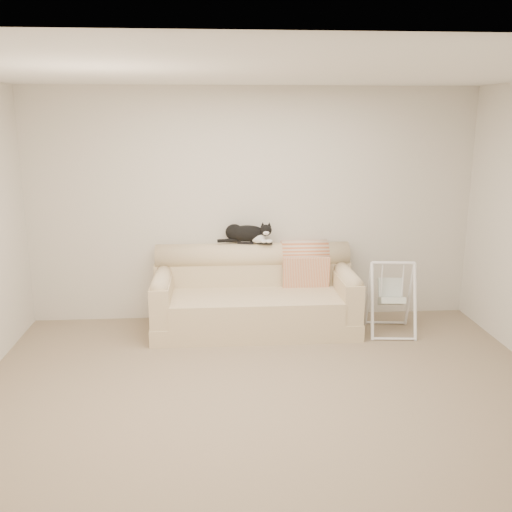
{
  "coord_description": "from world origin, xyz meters",
  "views": [
    {
      "loc": [
        -0.43,
        -4.33,
        2.28
      ],
      "look_at": [
        -0.02,
        1.27,
        0.9
      ],
      "focal_mm": 40.0,
      "sensor_mm": 36.0,
      "label": 1
    }
  ],
  "objects": [
    {
      "name": "baby_swing",
      "position": [
        1.44,
        1.36,
        0.4
      ],
      "size": [
        0.53,
        0.56,
        0.8
      ],
      "color": "white",
      "rests_on": "ground"
    },
    {
      "name": "throw_blanket",
      "position": [
        0.57,
        1.84,
        0.72
      ],
      "size": [
        0.52,
        0.38,
        0.58
      ],
      "color": "#CD6B39",
      "rests_on": "sofa"
    },
    {
      "name": "tuxedo_cat",
      "position": [
        -0.07,
        1.87,
        1.01
      ],
      "size": [
        0.61,
        0.3,
        0.24
      ],
      "color": "black",
      "rests_on": "sofa"
    },
    {
      "name": "remote_b",
      "position": [
        0.12,
        1.83,
        0.91
      ],
      "size": [
        0.18,
        0.08,
        0.02
      ],
      "color": "black",
      "rests_on": "sofa"
    },
    {
      "name": "room_shell",
      "position": [
        0.0,
        0.0,
        1.53
      ],
      "size": [
        5.04,
        4.04,
        2.6
      ],
      "color": "beige",
      "rests_on": "ground"
    },
    {
      "name": "ground_plane",
      "position": [
        0.0,
        0.0,
        0.0
      ],
      "size": [
        5.0,
        5.0,
        0.0
      ],
      "primitive_type": "plane",
      "color": "#776249",
      "rests_on": "ground"
    },
    {
      "name": "remote_a",
      "position": [
        -0.09,
        1.86,
        0.91
      ],
      "size": [
        0.18,
        0.07,
        0.03
      ],
      "color": "black",
      "rests_on": "sofa"
    },
    {
      "name": "sofa",
      "position": [
        -0.01,
        1.62,
        0.35
      ],
      "size": [
        2.2,
        0.93,
        0.9
      ],
      "color": "#C1B493",
      "rests_on": "ground"
    }
  ]
}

